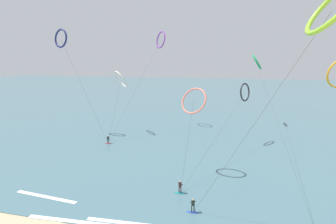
% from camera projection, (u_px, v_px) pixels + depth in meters
% --- Properties ---
extents(sea_water, '(400.00, 200.00, 0.08)m').
position_uv_depth(sea_water, '(204.00, 93.00, 118.21)').
color(sea_water, '#476B75').
rests_on(sea_water, ground).
extents(surfer_cobalt, '(1.40, 0.68, 1.70)m').
position_uv_depth(surfer_cobalt, '(193.00, 206.00, 25.83)').
color(surfer_cobalt, '#2647B7').
rests_on(surfer_cobalt, ground).
extents(surfer_teal, '(1.40, 0.69, 1.70)m').
position_uv_depth(surfer_teal, '(180.00, 188.00, 29.58)').
color(surfer_teal, teal).
rests_on(surfer_teal, ground).
extents(surfer_crimson, '(1.40, 0.61, 1.70)m').
position_uv_depth(surfer_crimson, '(108.00, 140.00, 47.16)').
color(surfer_crimson, red).
rests_on(surfer_crimson, ground).
extents(kite_lime, '(11.98, 5.09, 22.22)m').
position_uv_depth(kite_lime, '(332.00, 8.00, 17.54)').
color(kite_lime, '#8CC62D').
rests_on(kite_lime, ground).
extents(kite_charcoal, '(10.30, 22.71, 12.13)m').
position_uv_depth(kite_charcoal, '(245.00, 92.00, 45.63)').
color(kite_charcoal, black).
rests_on(kite_charcoal, ground).
extents(kite_violet, '(8.68, 18.02, 23.15)m').
position_uv_depth(kite_violet, '(161.00, 40.00, 56.70)').
color(kite_violet, purple).
rests_on(kite_violet, ground).
extents(kite_navy, '(13.56, 5.29, 22.77)m').
position_uv_depth(kite_navy, '(61.00, 38.00, 49.25)').
color(kite_navy, navy).
rests_on(kite_navy, ground).
extents(kite_ivory, '(4.86, 10.39, 14.16)m').
position_uv_depth(kite_ivory, '(121.00, 79.00, 52.28)').
color(kite_ivory, silver).
rests_on(kite_ivory, ground).
extents(kite_coral, '(4.48, 8.07, 12.62)m').
position_uv_depth(kite_coral, '(194.00, 101.00, 33.15)').
color(kite_coral, '#EA7260').
rests_on(kite_coral, ground).
extents(kite_emerald, '(3.00, 43.76, 17.80)m').
position_uv_depth(kite_emerald, '(257.00, 62.00, 58.39)').
color(kite_emerald, '#199351').
rests_on(kite_emerald, ground).
extents(wave_crest_far, '(8.70, 1.19, 0.12)m').
position_uv_depth(wave_crest_far, '(46.00, 197.00, 28.91)').
color(wave_crest_far, white).
rests_on(wave_crest_far, ground).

